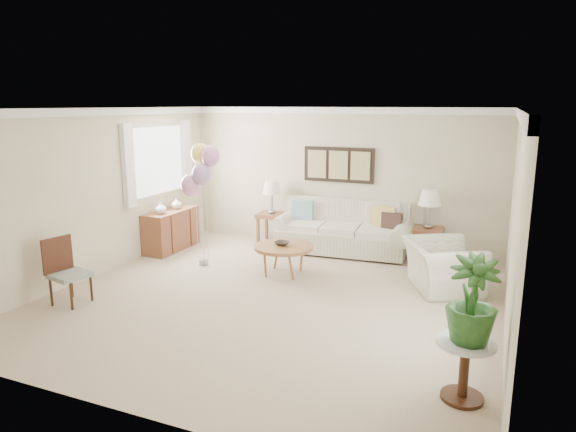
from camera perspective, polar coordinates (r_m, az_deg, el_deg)
The scene contains 18 objects.
ground_plane at distance 7.29m, azimuth -1.69°, elevation -9.05°, with size 6.00×6.00×0.00m, color tan.
room_shell at distance 6.99m, azimuth -2.28°, elevation 3.86°, with size 6.04×6.04×2.60m.
wall_art_triptych at distance 9.62m, azimuth 5.65°, elevation 5.68°, with size 1.35×0.06×0.65m.
sofa at distance 9.41m, azimuth 6.13°, elevation -1.79°, with size 2.60×1.10×0.94m.
end_table_left at distance 9.98m, azimuth -1.78°, elevation -0.21°, with size 0.53×0.49×0.58m.
end_table_right at distance 9.24m, azimuth 15.26°, elevation -1.83°, with size 0.51×0.46×0.56m.
lamp_left at distance 9.88m, azimuth -1.80°, elevation 3.07°, with size 0.36×0.36×0.63m.
lamp_right at distance 9.11m, azimuth 15.47°, elevation 1.83°, with size 0.38×0.38×0.67m.
coffee_table at distance 8.11m, azimuth -0.50°, elevation -3.55°, with size 0.94×0.94×0.47m.
decor_bowl at distance 8.12m, azimuth -0.67°, elevation -3.05°, with size 0.23×0.23×0.06m, color black.
armchair at distance 7.80m, azimuth 16.76°, elevation -5.37°, with size 1.09×0.95×0.71m, color beige.
side_table at distance 5.06m, azimuth 19.09°, elevation -14.42°, with size 0.53×0.53×0.58m.
potted_plant at distance 4.83m, azimuth 19.78°, elevation -8.76°, with size 0.45×0.45×0.80m, color #1D441D.
accent_chair at distance 7.58m, azimuth -23.46°, elevation -5.47°, with size 0.53×0.53×0.91m.
credenza at distance 9.76m, azimuth -12.85°, elevation -1.52°, with size 0.46×1.20×0.74m.
vase_white at distance 9.41m, azimuth -13.95°, elevation 0.86°, with size 0.20×0.20×0.21m, color silver.
vase_sage at distance 9.79m, azimuth -12.29°, elevation 1.37°, with size 0.19×0.19×0.20m, color beige.
balloon_cluster at distance 8.45m, azimuth -9.70°, elevation 5.27°, with size 0.60×0.50×2.04m.
Camera 1 is at (2.84, -6.16, 2.66)m, focal length 32.00 mm.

